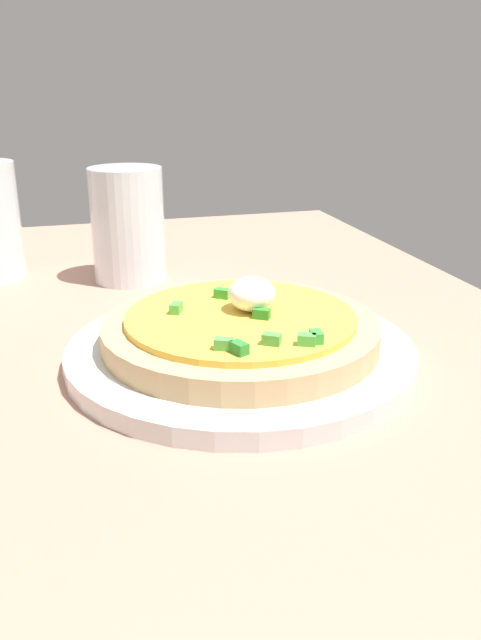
{
  "coord_description": "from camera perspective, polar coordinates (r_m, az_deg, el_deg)",
  "views": [
    {
      "loc": [
        -49.2,
        6.1,
        23.85
      ],
      "look_at": [
        -2.88,
        -7.17,
        5.6
      ],
      "focal_mm": 36.61,
      "sensor_mm": 36.0,
      "label": 1
    }
  ],
  "objects": [
    {
      "name": "dining_table",
      "position": [
        0.55,
        -8.12,
        -4.17
      ],
      "size": [
        105.97,
        74.15,
        2.12
      ],
      "primitive_type": "cube",
      "color": "tan",
      "rests_on": "ground"
    },
    {
      "name": "plate",
      "position": [
        0.53,
        0.0,
        -2.8
      ],
      "size": [
        27.77,
        27.77,
        1.49
      ],
      "primitive_type": "cylinder",
      "color": "silver",
      "rests_on": "dining_table"
    },
    {
      "name": "pizza",
      "position": [
        0.52,
        0.04,
        -0.75
      ],
      "size": [
        21.99,
        21.99,
        5.21
      ],
      "color": "tan",
      "rests_on": "plate"
    },
    {
      "name": "cup_far",
      "position": [
        0.73,
        -9.78,
        7.63
      ],
      "size": [
        7.95,
        7.95,
        12.41
      ],
      "color": "silver",
      "rests_on": "dining_table"
    }
  ]
}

